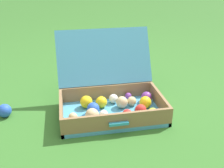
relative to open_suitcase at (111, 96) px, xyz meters
name	(u,v)px	position (x,y,z in m)	size (l,w,h in m)	color
ground_plane	(113,109)	(0.01, 0.00, -0.10)	(16.00, 16.00, 0.00)	#336B28
open_suitcase	(111,96)	(0.00, 0.00, 0.00)	(0.63, 0.59, 0.46)	#4799C6
stray_ball_on_grass	(5,111)	(-0.66, 0.04, -0.06)	(0.08, 0.08, 0.08)	blue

